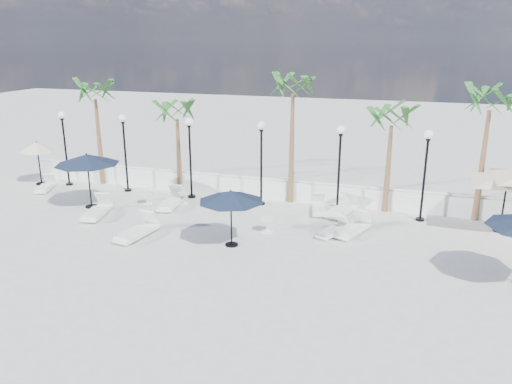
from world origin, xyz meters
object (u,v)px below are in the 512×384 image
(lounger_5, at_px, (319,207))
(lounger_7, at_px, (353,228))
(parasol_cream_small, at_px, (37,147))
(parasol_navy_mid, at_px, (231,197))
(lounger_3, at_px, (97,211))
(lounger_2, at_px, (171,201))
(lounger_6, at_px, (342,209))
(lounger_1, at_px, (137,231))
(lounger_4, at_px, (333,230))
(parasol_cream_sq_b, at_px, (508,174))
(lounger_0, at_px, (46,186))
(parasol_navy_left, at_px, (87,160))

(lounger_5, relative_size, lounger_7, 0.88)
(parasol_cream_small, bearing_deg, lounger_7, -7.34)
(parasol_navy_mid, bearing_deg, lounger_3, 169.73)
(lounger_2, relative_size, lounger_6, 1.01)
(parasol_cream_small, bearing_deg, lounger_5, 0.07)
(lounger_2, height_order, lounger_5, lounger_2)
(lounger_1, xyz_separation_m, lounger_6, (7.08, 4.98, -0.01))
(lounger_4, bearing_deg, lounger_1, -136.89)
(parasol_cream_sq_b, bearing_deg, lounger_2, -174.61)
(lounger_0, distance_m, lounger_3, 5.40)
(lounger_2, relative_size, parasol_cream_small, 0.94)
(lounger_1, distance_m, lounger_6, 8.66)
(lounger_3, height_order, parasol_navy_mid, parasol_navy_mid)
(lounger_3, xyz_separation_m, parasol_cream_small, (-5.78, 3.41, 1.70))
(lounger_4, distance_m, parasol_cream_small, 16.05)
(lounger_4, bearing_deg, lounger_3, -150.87)
(lounger_7, bearing_deg, parasol_navy_mid, -128.56)
(lounger_6, height_order, parasol_cream_sq_b, parasol_cream_sq_b)
(lounger_6, height_order, lounger_7, lounger_6)
(lounger_3, relative_size, lounger_7, 1.04)
(lounger_4, distance_m, parasol_cream_sq_b, 7.07)
(lounger_2, height_order, lounger_3, same)
(lounger_0, bearing_deg, parasol_cream_small, 115.73)
(parasol_navy_left, bearing_deg, lounger_0, 157.96)
(parasol_navy_left, xyz_separation_m, parasol_cream_sq_b, (17.25, 2.42, 0.15))
(lounger_7, relative_size, parasol_cream_small, 0.91)
(lounger_0, relative_size, lounger_6, 0.85)
(lounger_2, bearing_deg, lounger_6, 1.98)
(parasol_navy_left, bearing_deg, lounger_2, 17.83)
(lounger_0, bearing_deg, parasol_navy_mid, -40.85)
(lounger_1, xyz_separation_m, lounger_2, (-0.42, 3.66, -0.00))
(lounger_2, relative_size, lounger_7, 1.03)
(lounger_4, distance_m, lounger_7, 0.80)
(lounger_4, bearing_deg, parasol_cream_small, -165.17)
(lounger_6, bearing_deg, lounger_2, -154.27)
(lounger_2, distance_m, parasol_navy_mid, 5.53)
(lounger_1, height_order, lounger_3, lounger_1)
(lounger_7, distance_m, parasol_navy_left, 11.88)
(parasol_navy_left, relative_size, parasol_navy_mid, 1.18)
(parasol_navy_left, bearing_deg, lounger_5, 13.73)
(lounger_2, xyz_separation_m, parasol_navy_mid, (4.13, -3.30, 1.63))
(lounger_0, xyz_separation_m, lounger_5, (13.74, 0.91, 0.00))
(parasol_navy_left, bearing_deg, lounger_1, -33.25)
(lounger_2, xyz_separation_m, lounger_3, (-2.46, -2.10, -0.00))
(lounger_6, distance_m, parasol_navy_left, 11.40)
(lounger_0, bearing_deg, lounger_3, -50.56)
(lounger_0, bearing_deg, parasol_cream_sq_b, -20.36)
(lounger_0, xyz_separation_m, lounger_3, (4.78, -2.52, 0.04))
(lounger_1, xyz_separation_m, parasol_cream_small, (-8.66, 4.96, 1.70))
(parasol_cream_sq_b, bearing_deg, lounger_1, -159.65)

